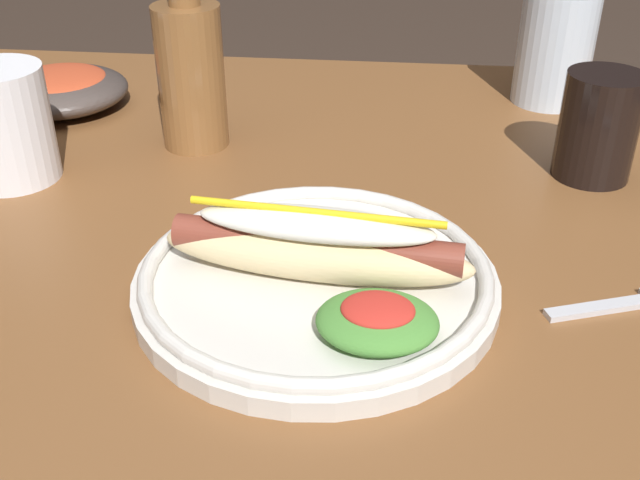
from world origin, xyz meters
TOP-DOWN VIEW (x-y plane):
  - dining_table at (0.00, 0.00)m, footprint 1.19×0.81m
  - hot_dog_plate at (0.07, -0.17)m, footprint 0.28×0.28m
  - fork at (0.31, -0.16)m, footprint 0.12×0.06m
  - soda_cup at (0.32, 0.07)m, footprint 0.08×0.08m
  - water_cup at (0.31, 0.27)m, footprint 0.09×0.09m
  - extra_cup at (-0.26, -0.00)m, footprint 0.09×0.09m
  - glass_bottle at (-0.09, 0.10)m, footprint 0.07×0.07m
  - side_bowl at (-0.28, 0.19)m, footprint 0.16×0.16m

SIDE VIEW (x-z plane):
  - dining_table at x=0.00m, z-range 0.26..1.00m
  - fork at x=0.31m, z-range 0.74..0.74m
  - hot_dog_plate at x=0.07m, z-range 0.72..0.80m
  - side_bowl at x=-0.28m, z-range 0.74..0.79m
  - soda_cup at x=0.32m, z-range 0.74..0.85m
  - extra_cup at x=-0.26m, z-range 0.74..0.85m
  - water_cup at x=0.31m, z-range 0.74..0.87m
  - glass_bottle at x=-0.09m, z-range 0.71..0.94m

